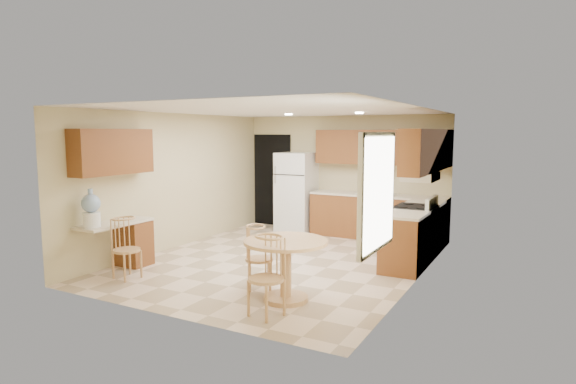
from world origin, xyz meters
The scene contains 30 objects.
floor centered at (0.00, 0.00, 0.00)m, with size 5.50×5.50×0.00m, color beige.
ceiling centered at (0.00, 0.00, 2.50)m, with size 4.50×5.50×0.02m, color white.
wall_back centered at (0.00, 2.75, 1.25)m, with size 4.50×0.02×2.50m, color #C9BB87.
wall_front centered at (0.00, -2.75, 1.25)m, with size 4.50×0.02×2.50m, color #C9BB87.
wall_left centered at (-2.25, 0.00, 1.25)m, with size 0.02×5.50×2.50m, color #C9BB87.
wall_right centered at (2.25, 0.00, 1.25)m, with size 0.02×5.50×2.50m, color #C9BB87.
doorway centered at (-1.75, 2.73, 1.05)m, with size 0.90×0.02×2.10m, color black.
base_cab_back centered at (0.88, 2.45, 0.43)m, with size 2.75×0.60×0.87m, color brown.
counter_back centered at (0.88, 2.45, 0.89)m, with size 2.75×0.63×0.04m, color beige.
base_cab_right_a centered at (1.95, 1.85, 0.43)m, with size 0.60×0.59×0.87m, color brown.
counter_right_a centered at (1.95, 1.85, 0.89)m, with size 0.63×0.59×0.04m, color beige.
base_cab_right_b centered at (1.95, 0.40, 0.43)m, with size 0.60×0.80×0.87m, color brown.
counter_right_b centered at (1.95, 0.40, 0.89)m, with size 0.63×0.80×0.04m, color beige.
upper_cab_back centered at (0.88, 2.58, 1.85)m, with size 2.75×0.33×0.70m, color brown.
upper_cab_right centered at (2.08, 1.21, 1.85)m, with size 0.33×2.42×0.70m, color brown.
upper_cab_left centered at (-2.08, -1.60, 1.85)m, with size 0.33×1.40×0.70m, color brown.
sink centered at (0.85, 2.45, 0.91)m, with size 0.78×0.44×0.01m, color silver.
range_hood centered at (2.00, 1.18, 1.42)m, with size 0.50×0.76×0.14m, color silver.
desk_pedestal centered at (-2.00, -1.32, 0.36)m, with size 0.48×0.42×0.72m, color brown.
desk_top centered at (-2.00, -1.70, 0.75)m, with size 0.50×1.20×0.04m, color beige.
window centered at (2.23, -1.85, 1.50)m, with size 0.06×1.12×1.30m.
can_light_a centered at (-0.50, 1.20, 2.48)m, with size 0.14×0.14×0.02m, color white.
can_light_b centered at (0.90, 1.20, 2.48)m, with size 0.14×0.14×0.02m, color white.
refrigerator centered at (-0.95, 2.40, 0.86)m, with size 0.76×0.74×1.71m.
stove centered at (1.92, 1.18, 0.47)m, with size 0.65×0.76×1.09m.
dining_table centered at (0.97, -1.63, 0.52)m, with size 1.07×1.07×0.79m.
chair_table_a centered at (0.42, -1.46, 0.53)m, with size 0.39×0.49×0.87m.
chair_table_b centered at (1.02, -2.29, 0.57)m, with size 0.42×0.44×0.94m.
chair_desk centered at (-1.55, -1.99, 0.55)m, with size 0.40×0.51×0.89m.
water_crock centered at (-2.00, -2.12, 1.02)m, with size 0.27×0.27×0.56m.
Camera 1 is at (3.81, -6.87, 2.14)m, focal length 30.00 mm.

